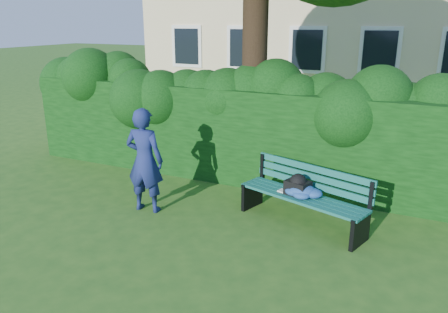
% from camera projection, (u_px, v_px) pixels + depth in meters
% --- Properties ---
extents(ground, '(80.00, 80.00, 0.00)m').
position_uv_depth(ground, '(207.00, 227.00, 6.65)').
color(ground, '#2B581C').
rests_on(ground, ground).
extents(hedge, '(10.00, 1.00, 1.80)m').
position_uv_depth(hedge, '(260.00, 136.00, 8.28)').
color(hedge, black).
rests_on(hedge, ground).
extents(park_bench, '(2.09, 1.14, 0.89)m').
position_uv_depth(park_bench, '(303.00, 193.00, 6.62)').
color(park_bench, '#0F4E3F').
rests_on(park_bench, ground).
extents(man_reading, '(0.67, 0.49, 1.72)m').
position_uv_depth(man_reading, '(145.00, 160.00, 6.99)').
color(man_reading, navy).
rests_on(man_reading, ground).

